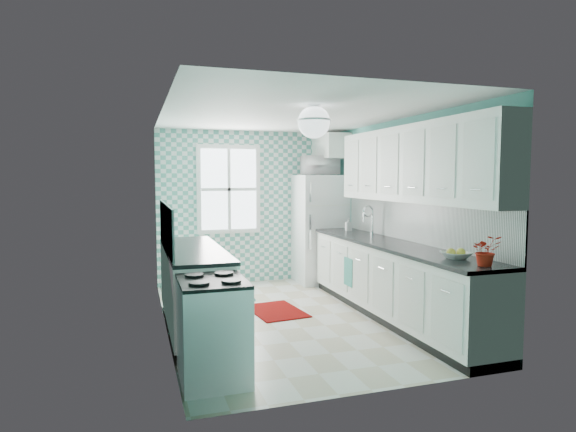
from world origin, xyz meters
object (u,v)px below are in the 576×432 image
object	(u,v)px
ceiling_light	(314,122)
fruit_bowl	(456,255)
microwave	(320,166)
sink	(362,235)
potted_plant	(486,251)
fridge	(320,229)
stove	(213,328)

from	to	relation	value
ceiling_light	fruit_bowl	world-z (taller)	ceiling_light
ceiling_light	microwave	size ratio (longest dim) A/B	0.61
sink	potted_plant	distance (m)	2.50
fridge	sink	bearing A→B (deg)	-82.69
fridge	microwave	size ratio (longest dim) A/B	3.12
fridge	fruit_bowl	world-z (taller)	fridge
ceiling_light	fruit_bowl	bearing A→B (deg)	-34.03
fruit_bowl	ceiling_light	bearing A→B (deg)	145.97
fridge	fruit_bowl	size ratio (longest dim) A/B	6.46
fridge	sink	distance (m)	1.37
ceiling_light	fridge	bearing A→B (deg)	67.10
ceiling_light	stove	xyz separation A→B (m)	(-1.20, -0.73, -1.87)
fridge	microwave	world-z (taller)	microwave
fruit_bowl	sink	bearing A→B (deg)	89.88
fridge	fruit_bowl	distance (m)	3.44
stove	ceiling_light	bearing A→B (deg)	29.11
stove	microwave	world-z (taller)	microwave
fridge	fruit_bowl	bearing A→B (deg)	-85.13
potted_plant	microwave	size ratio (longest dim) A/B	0.50
ceiling_light	microwave	world-z (taller)	ceiling_light
ceiling_light	microwave	xyz separation A→B (m)	(1.11, 2.63, -0.39)
fridge	microwave	bearing A→B (deg)	56.99
ceiling_light	fridge	world-z (taller)	ceiling_light
sink	stove	bearing A→B (deg)	-144.15
stove	fruit_bowl	bearing A→B (deg)	-4.19
ceiling_light	potted_plant	distance (m)	2.12
fruit_bowl	fridge	bearing A→B (deg)	91.50
ceiling_light	fridge	size ratio (longest dim) A/B	0.20
sink	microwave	xyz separation A→B (m)	(-0.09, 1.37, 1.00)
fruit_bowl	microwave	world-z (taller)	microwave
fridge	stove	distance (m)	4.10
stove	fruit_bowl	distance (m)	2.46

